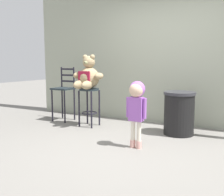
% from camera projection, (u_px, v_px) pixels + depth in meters
% --- Properties ---
extents(ground_plane, '(24.00, 24.00, 0.00)m').
position_uv_depth(ground_plane, '(131.00, 149.00, 3.70)').
color(ground_plane, slate).
extents(building_wall, '(6.35, 0.30, 3.80)m').
position_uv_depth(building_wall, '(173.00, 27.00, 5.12)').
color(building_wall, '#989D8A').
rests_on(building_wall, ground_plane).
extents(bar_stool_with_teddy, '(0.37, 0.37, 0.73)m').
position_uv_depth(bar_stool_with_teddy, '(89.00, 99.00, 5.02)').
color(bar_stool_with_teddy, '#1C252A').
rests_on(bar_stool_with_teddy, ground_plane).
extents(teddy_bear, '(0.62, 0.56, 0.63)m').
position_uv_depth(teddy_bear, '(88.00, 76.00, 4.93)').
color(teddy_bear, '#9B8660').
rests_on(teddy_bear, bar_stool_with_teddy).
extents(child_walking, '(0.30, 0.24, 0.96)m').
position_uv_depth(child_walking, '(137.00, 100.00, 3.68)').
color(child_walking, '#DFA095').
rests_on(child_walking, ground_plane).
extents(trash_bin, '(0.53, 0.53, 0.73)m').
position_uv_depth(trash_bin, '(179.00, 113.00, 4.43)').
color(trash_bin, black).
rests_on(trash_bin, ground_plane).
extents(bar_chair_empty, '(0.38, 0.38, 1.12)m').
position_uv_depth(bar_chair_empty, '(64.00, 91.00, 5.50)').
color(bar_chair_empty, '#1C252A').
rests_on(bar_chair_empty, ground_plane).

